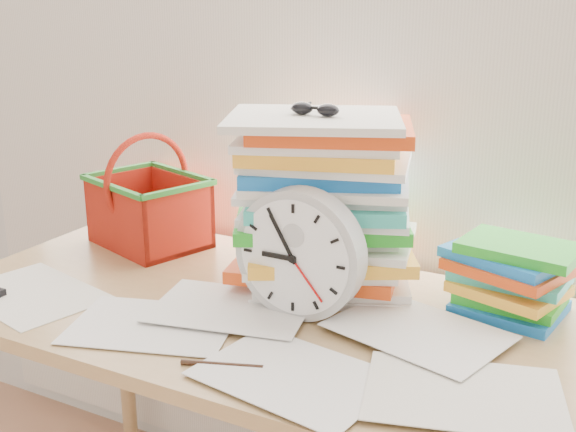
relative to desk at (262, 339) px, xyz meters
The scene contains 9 objects.
curtain 0.73m from the desk, 90.00° to the left, with size 2.40×0.01×2.50m, color silver.
desk is the anchor object (origin of this frame).
paper_stack 0.32m from the desk, 68.52° to the left, with size 0.38×0.31×0.38m, color white, non-canonical shape.
clock 0.23m from the desk, ahead, with size 0.27×0.27×0.05m, color #B4B4B4.
sunglasses 0.49m from the desk, 71.95° to the left, with size 0.12×0.10×0.03m, color black, non-canonical shape.
book_stack 0.53m from the desk, 25.00° to the left, with size 0.25×0.19×0.15m, color white, non-canonical shape.
basket 0.54m from the desk, 155.37° to the left, with size 0.28×0.22×0.28m, color red, non-canonical shape.
pen 0.27m from the desk, 75.39° to the right, with size 0.01×0.01×0.15m, color black.
scattered_papers 0.08m from the desk, ahead, with size 1.26×0.42×0.02m, color white, non-canonical shape.
Camera 1 is at (0.69, 0.42, 1.37)m, focal length 45.00 mm.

